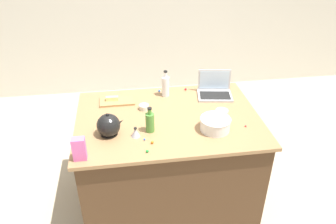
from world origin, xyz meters
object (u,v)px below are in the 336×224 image
at_px(mixing_bowl_large, 215,124).
at_px(candy_bag, 79,149).
at_px(ramekin_medium, 144,107).
at_px(bottle_olive, 150,122).
at_px(kitchen_timer, 136,132).
at_px(laptop, 215,90).
at_px(ramekin_small, 222,113).
at_px(bottle_vinegar, 166,86).
at_px(kettle, 109,126).
at_px(cutting_board, 117,101).
at_px(butter_stick_left, 112,98).

bearing_deg(mixing_bowl_large, candy_bag, -168.16).
xyz_separation_m(ramekin_medium, candy_bag, (-0.49, -0.61, 0.06)).
height_order(bottle_olive, kitchen_timer, bottle_olive).
xyz_separation_m(laptop, mixing_bowl_large, (-0.15, -0.56, 0.01)).
height_order(mixing_bowl_large, ramekin_small, mixing_bowl_large).
relative_size(bottle_vinegar, kitchen_timer, 3.22).
bearing_deg(ramekin_small, kettle, -171.66).
height_order(bottle_vinegar, kitchen_timer, bottle_vinegar).
height_order(bottle_vinegar, cutting_board, bottle_vinegar).
distance_m(bottle_olive, candy_bag, 0.58).
relative_size(bottle_vinegar, bottle_olive, 1.19).
relative_size(mixing_bowl_large, bottle_olive, 1.15).
bearing_deg(bottle_olive, kettle, 179.59).
bearing_deg(laptop, mixing_bowl_large, -104.82).
height_order(bottle_vinegar, ramekin_medium, bottle_vinegar).
height_order(bottle_olive, candy_bag, bottle_olive).
relative_size(ramekin_small, candy_bag, 0.62).
distance_m(bottle_vinegar, kettle, 0.76).
distance_m(cutting_board, kitchen_timer, 0.57).
distance_m(laptop, bottle_vinegar, 0.46).
distance_m(kettle, ramekin_small, 0.94).
distance_m(bottle_vinegar, ramekin_medium, 0.32).
bearing_deg(butter_stick_left, kettle, -92.74).
xyz_separation_m(mixing_bowl_large, bottle_vinegar, (-0.30, 0.61, 0.04)).
height_order(cutting_board, butter_stick_left, butter_stick_left).
relative_size(cutting_board, ramekin_medium, 3.67).
bearing_deg(ramekin_small, cutting_board, 156.87).
height_order(bottle_vinegar, candy_bag, bottle_vinegar).
relative_size(kitchen_timer, candy_bag, 0.45).
relative_size(bottle_vinegar, cutting_board, 0.81).
distance_m(bottle_vinegar, butter_stick_left, 0.50).
bearing_deg(cutting_board, candy_bag, -108.94).
bearing_deg(cutting_board, ramekin_medium, -36.43).
bearing_deg(bottle_vinegar, candy_bag, -130.71).
distance_m(laptop, kettle, 1.09).
bearing_deg(laptop, butter_stick_left, 179.94).
bearing_deg(bottle_vinegar, laptop, -6.70).
distance_m(laptop, kitchen_timer, 0.95).
distance_m(butter_stick_left, ramekin_small, 0.97).
height_order(kettle, cutting_board, kettle).
height_order(cutting_board, kitchen_timer, kitchen_timer).
height_order(mixing_bowl_large, cutting_board, mixing_bowl_large).
xyz_separation_m(bottle_vinegar, butter_stick_left, (-0.49, -0.05, -0.06)).
bearing_deg(ramekin_medium, laptop, 13.93).
distance_m(laptop, ramekin_small, 0.37).
bearing_deg(kettle, butter_stick_left, 87.26).
bearing_deg(ramekin_small, laptop, 84.27).
relative_size(cutting_board, kitchen_timer, 4.00).
relative_size(mixing_bowl_large, kitchen_timer, 3.11).
bearing_deg(mixing_bowl_large, bottle_vinegar, 116.29).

